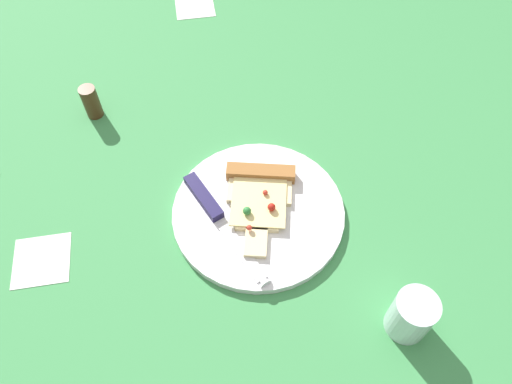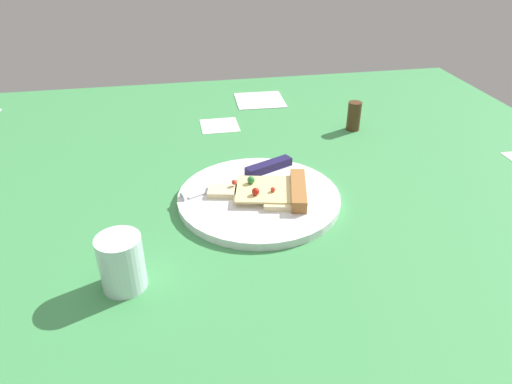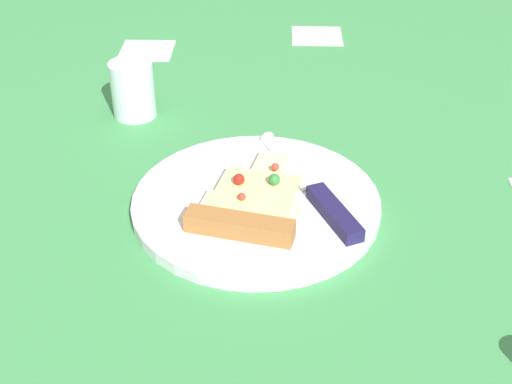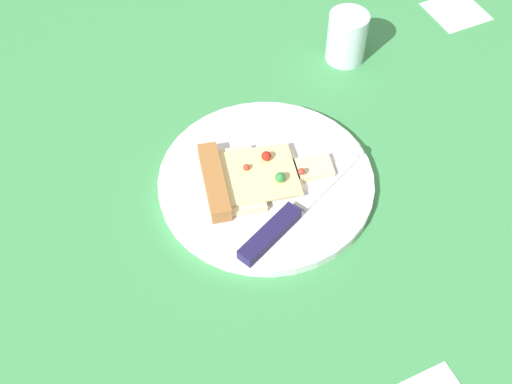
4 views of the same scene
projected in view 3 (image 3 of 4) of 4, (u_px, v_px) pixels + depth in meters
The scene contains 5 objects.
ground_plane at pixel (204, 203), 85.39cm from camera, with size 156.02×156.02×3.00cm.
plate at pixel (256, 203), 81.63cm from camera, with size 29.16×29.16×1.43cm, color silver.
pizza_slice at pixel (250, 205), 78.74cm from camera, with size 13.11×18.72×2.68cm.
knife at pixel (316, 193), 81.09cm from camera, with size 11.75×22.75×2.45cm.
drinking_glass at pixel (133, 89), 98.82cm from camera, with size 6.21×6.21×8.12cm, color silver.
Camera 3 is at (-8.64, 69.20, 48.20)cm, focal length 48.72 mm.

